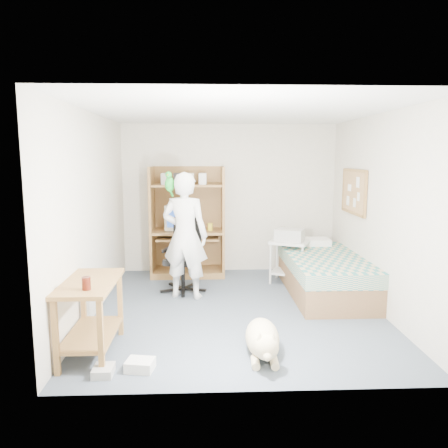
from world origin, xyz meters
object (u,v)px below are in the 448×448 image
(computer_hutch, at_px, (188,226))
(person, at_px, (185,236))
(bed, at_px, (324,274))
(printer_cart, at_px, (289,255))
(side_desk, at_px, (91,306))
(dog, at_px, (263,339))
(office_chair, at_px, (184,265))

(computer_hutch, xyz_separation_m, person, (0.01, -1.19, 0.06))
(bed, xyz_separation_m, person, (-1.99, -0.07, 0.59))
(person, bearing_deg, computer_hutch, -74.17)
(printer_cart, bearing_deg, side_desk, -111.31)
(computer_hutch, bearing_deg, dog, -74.33)
(computer_hutch, distance_m, bed, 2.35)
(printer_cart, bearing_deg, office_chair, -143.83)
(printer_cart, bearing_deg, computer_hutch, -174.63)
(computer_hutch, relative_size, side_desk, 1.80)
(side_desk, distance_m, dog, 1.74)
(side_desk, xyz_separation_m, person, (0.86, 1.74, 0.39))
(side_desk, relative_size, printer_cart, 1.44)
(side_desk, height_order, office_chair, office_chair)
(dog, bearing_deg, side_desk, 178.12)
(dog, relative_size, printer_cart, 1.52)
(bed, distance_m, dog, 2.25)
(computer_hutch, distance_m, side_desk, 3.08)
(side_desk, bearing_deg, office_chair, 68.06)
(dog, height_order, printer_cart, printer_cart)
(office_chair, bearing_deg, bed, 8.73)
(bed, xyz_separation_m, printer_cart, (-0.41, 0.57, 0.16))
(side_desk, xyz_separation_m, office_chair, (0.83, 2.05, -0.12))
(computer_hutch, distance_m, printer_cart, 1.73)
(computer_hutch, bearing_deg, printer_cart, -18.98)
(office_chair, relative_size, printer_cart, 1.52)
(person, bearing_deg, printer_cart, -142.53)
(side_desk, bearing_deg, bed, 32.50)
(person, distance_m, printer_cart, 1.76)
(bed, height_order, side_desk, side_desk)
(dog, bearing_deg, bed, 61.78)
(computer_hutch, height_order, side_desk, computer_hutch)
(person, bearing_deg, side_desk, 79.07)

